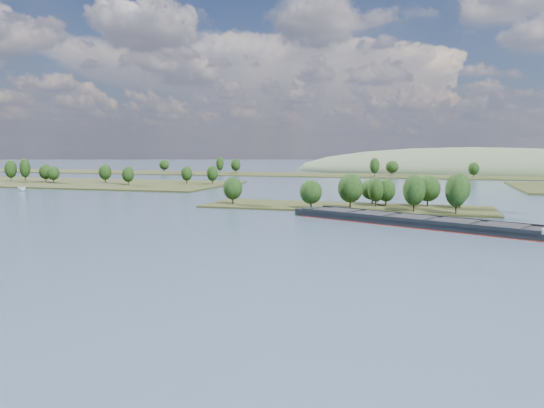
% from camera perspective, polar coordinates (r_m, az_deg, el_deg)
% --- Properties ---
extents(ground, '(1800.00, 1800.00, 0.00)m').
position_cam_1_polar(ground, '(129.26, 3.45, -3.24)').
color(ground, '#3A4F65').
rests_on(ground, ground).
extents(tree_island, '(100.00, 30.00, 13.72)m').
position_cam_1_polar(tree_island, '(185.52, 9.96, 0.72)').
color(tree_island, '#252B13').
rests_on(tree_island, ground).
extents(left_bank, '(300.00, 80.00, 15.48)m').
position_cam_1_polar(left_bank, '(370.52, -27.24, 2.27)').
color(left_bank, '#252B13').
rests_on(left_bank, ground).
extents(back_shoreline, '(900.00, 60.00, 14.82)m').
position_cam_1_polar(back_shoreline, '(404.83, 14.17, 2.98)').
color(back_shoreline, '#252B13').
rests_on(back_shoreline, ground).
extents(hill_west, '(320.00, 160.00, 44.00)m').
position_cam_1_polar(hill_west, '(505.24, 20.61, 3.26)').
color(hill_west, '#435339').
rests_on(hill_west, ground).
extents(cargo_barge, '(85.83, 46.35, 12.09)m').
position_cam_1_polar(cargo_barge, '(143.10, 19.94, -2.08)').
color(cargo_barge, black).
rests_on(cargo_barge, ground).
extents(motorboat, '(6.62, 4.28, 2.39)m').
position_cam_1_polar(motorboat, '(285.51, -25.32, 1.49)').
color(motorboat, white).
rests_on(motorboat, ground).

